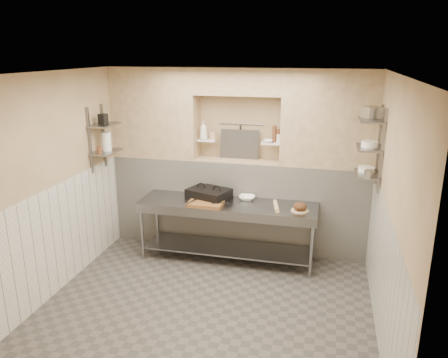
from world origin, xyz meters
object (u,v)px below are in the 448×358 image
(bread_loaf, at_px, (300,206))
(bottle_soap, at_px, (204,130))
(cutting_board, at_px, (206,203))
(panini_press, at_px, (209,194))
(mixing_bowl, at_px, (247,198))
(bowl_alcove, at_px, (268,141))
(jug_left, at_px, (106,141))
(prep_table, at_px, (227,220))
(rolling_pin, at_px, (276,206))

(bread_loaf, bearing_deg, bottle_soap, 158.56)
(cutting_board, bearing_deg, panini_press, 94.26)
(bottle_soap, bearing_deg, mixing_bowl, -22.30)
(bowl_alcove, relative_size, jug_left, 0.52)
(prep_table, relative_size, bread_loaf, 13.98)
(prep_table, relative_size, bottle_soap, 8.96)
(panini_press, height_order, mixing_bowl, panini_press)
(mixing_bowl, height_order, rolling_pin, rolling_pin)
(prep_table, distance_m, mixing_bowl, 0.44)
(prep_table, distance_m, bowl_alcove, 1.31)
(mixing_bowl, xyz_separation_m, jug_left, (-2.05, -0.34, 0.82))
(rolling_pin, xyz_separation_m, bread_loaf, (0.33, -0.03, 0.04))
(cutting_board, distance_m, bowl_alcove, 1.32)
(prep_table, xyz_separation_m, jug_left, (-1.80, -0.11, 1.11))
(bread_loaf, distance_m, bowl_alcove, 1.13)
(prep_table, xyz_separation_m, rolling_pin, (0.72, -0.05, 0.29))
(bottle_soap, distance_m, bowl_alcove, 1.00)
(rolling_pin, distance_m, jug_left, 2.65)
(bowl_alcove, distance_m, jug_left, 2.39)
(prep_table, height_order, bottle_soap, bottle_soap)
(mixing_bowl, height_order, bottle_soap, bottle_soap)
(bottle_soap, bearing_deg, bowl_alcove, 0.38)
(mixing_bowl, height_order, bread_loaf, bread_loaf)
(panini_press, xyz_separation_m, bread_loaf, (1.35, -0.18, -0.01))
(bowl_alcove, bearing_deg, mixing_bowl, -127.88)
(prep_table, bearing_deg, mixing_bowl, 42.07)
(jug_left, bearing_deg, bread_loaf, 0.73)
(rolling_pin, bearing_deg, bread_loaf, -5.13)
(bottle_soap, xyz_separation_m, bowl_alcove, (0.99, 0.01, -0.12))
(prep_table, height_order, jug_left, jug_left)
(prep_table, bearing_deg, rolling_pin, -3.75)
(panini_press, xyz_separation_m, bottle_soap, (-0.19, 0.42, 0.88))
(cutting_board, height_order, jug_left, jug_left)
(bowl_alcove, height_order, jug_left, jug_left)
(prep_table, relative_size, rolling_pin, 6.43)
(jug_left, bearing_deg, cutting_board, -1.10)
(cutting_board, height_order, mixing_bowl, mixing_bowl)
(bottle_soap, distance_m, jug_left, 1.46)
(prep_table, relative_size, jug_left, 9.45)
(prep_table, distance_m, cutting_board, 0.43)
(prep_table, bearing_deg, panini_press, 160.58)
(rolling_pin, bearing_deg, jug_left, -178.50)
(panini_press, xyz_separation_m, jug_left, (-1.50, -0.22, 0.77))
(panini_press, relative_size, bowl_alcove, 4.85)
(mixing_bowl, bearing_deg, rolling_pin, -30.09)
(prep_table, relative_size, cutting_board, 5.20)
(mixing_bowl, relative_size, jug_left, 0.86)
(mixing_bowl, bearing_deg, bottle_soap, 157.70)
(bottle_soap, bearing_deg, jug_left, -153.70)
(cutting_board, relative_size, bowl_alcove, 3.48)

